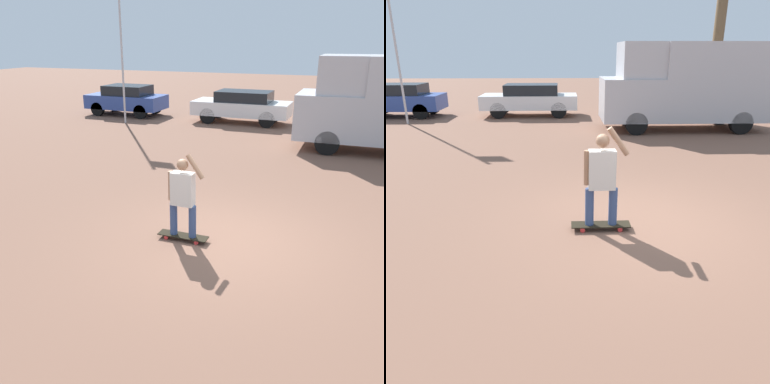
# 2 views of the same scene
# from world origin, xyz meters

# --- Properties ---
(ground_plane) EXTENTS (80.00, 80.00, 0.00)m
(ground_plane) POSITION_xyz_m (0.00, 0.00, 0.00)
(ground_plane) COLOR brown
(skateboard) EXTENTS (0.97, 0.26, 0.09)m
(skateboard) POSITION_xyz_m (-0.76, -0.18, 0.08)
(skateboard) COLOR black
(skateboard) RESTS_ON ground_plane
(person_skateboarder) EXTENTS (0.71, 0.22, 1.61)m
(person_skateboarder) POSITION_xyz_m (-0.76, -0.18, 0.94)
(person_skateboarder) COLOR #384C7A
(person_skateboarder) RESTS_ON skateboard
(camper_van) EXTENTS (6.07, 2.22, 3.11)m
(camper_van) POSITION_xyz_m (3.24, 8.37, 1.68)
(camper_van) COLOR black
(camper_van) RESTS_ON ground_plane
(parked_car_white) EXTENTS (4.33, 1.74, 1.42)m
(parked_car_white) POSITION_xyz_m (-2.88, 11.90, 0.77)
(parked_car_white) COLOR black
(parked_car_white) RESTS_ON ground_plane
(parked_car_blue) EXTENTS (3.82, 1.80, 1.45)m
(parked_car_blue) POSITION_xyz_m (-8.77, 11.87, 0.78)
(parked_car_blue) COLOR black
(parked_car_blue) RESTS_ON ground_plane
(flagpole) EXTENTS (0.84, 0.12, 6.86)m
(flagpole) POSITION_xyz_m (-7.71, 9.92, 3.88)
(flagpole) COLOR #B7B7BC
(flagpole) RESTS_ON ground_plane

